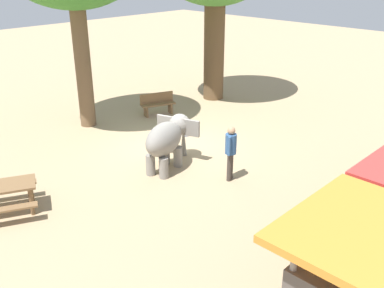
{
  "coord_description": "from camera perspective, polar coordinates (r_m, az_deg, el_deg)",
  "views": [
    {
      "loc": [
        9.18,
        9.84,
        5.91
      ],
      "look_at": [
        0.67,
        1.5,
        0.8
      ],
      "focal_mm": 40.77,
      "sensor_mm": 36.0,
      "label": 1
    }
  ],
  "objects": [
    {
      "name": "picnic_table_near",
      "position": [
        11.76,
        -23.35,
        -5.77
      ],
      "size": [
        2.0,
        1.99,
        0.78
      ],
      "rotation": [
        0.0,
        0.0,
        5.83
      ],
      "color": "brown",
      "rests_on": "ground_plane"
    },
    {
      "name": "elephant",
      "position": [
        12.98,
        -3.19,
        0.74
      ],
      "size": [
        2.16,
        1.6,
        1.49
      ],
      "rotation": [
        0.0,
        0.0,
        3.45
      ],
      "color": "gray",
      "rests_on": "ground_plane"
    },
    {
      "name": "ground_plane",
      "position": [
        14.69,
        -2.37,
        -0.51
      ],
      "size": [
        60.0,
        60.0,
        0.0
      ],
      "primitive_type": "plane",
      "color": "tan"
    },
    {
      "name": "feed_bucket",
      "position": [
        15.67,
        -0.92,
        1.69
      ],
      "size": [
        0.36,
        0.36,
        0.32
      ],
      "primitive_type": "cylinder",
      "color": "gray",
      "rests_on": "ground_plane"
    },
    {
      "name": "wooden_bench",
      "position": [
        17.78,
        -4.53,
        5.33
      ],
      "size": [
        1.45,
        0.89,
        0.88
      ],
      "rotation": [
        0.0,
        0.0,
        5.9
      ],
      "color": "brown",
      "rests_on": "ground_plane"
    },
    {
      "name": "person_handler",
      "position": [
        12.3,
        5.08,
        -0.68
      ],
      "size": [
        0.46,
        0.32,
        1.62
      ],
      "rotation": [
        0.0,
        0.0,
        -1.09
      ],
      "color": "#3F3833",
      "rests_on": "ground_plane"
    }
  ]
}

